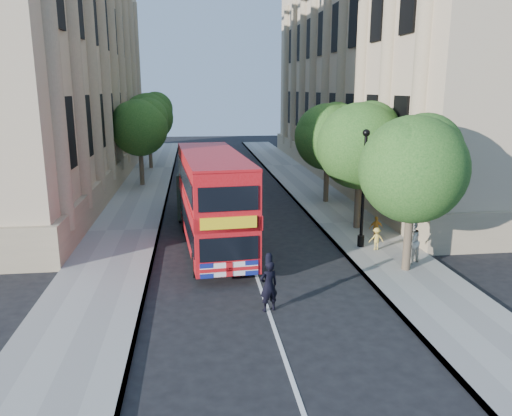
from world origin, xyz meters
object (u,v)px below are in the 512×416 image
object	(u,v)px
lamp_post	(363,194)
police_constable	(269,286)
box_van	(200,188)
woman_pedestrian	(411,241)
double_decker_bus	(213,199)

from	to	relation	value
lamp_post	police_constable	world-z (taller)	lamp_post
box_van	woman_pedestrian	size ratio (longest dim) A/B	3.05
double_decker_bus	police_constable	bearing A→B (deg)	-81.81
double_decker_bus	police_constable	distance (m)	6.81
lamp_post	box_van	bearing A→B (deg)	133.76
police_constable	woman_pedestrian	xyz separation A→B (m)	(6.24, 3.42, 0.18)
lamp_post	double_decker_bus	bearing A→B (deg)	173.31
lamp_post	police_constable	distance (m)	7.78
double_decker_bus	box_van	world-z (taller)	double_decker_bus
lamp_post	police_constable	xyz separation A→B (m)	(-4.99, -5.73, -1.67)
woman_pedestrian	double_decker_bus	bearing A→B (deg)	-54.34
box_van	woman_pedestrian	world-z (taller)	box_van
woman_pedestrian	police_constable	bearing A→B (deg)	-3.93
police_constable	double_decker_bus	bearing A→B (deg)	-96.02
lamp_post	woman_pedestrian	size ratio (longest dim) A/B	2.86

